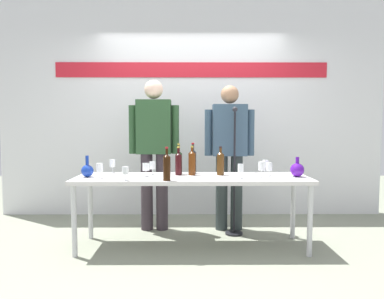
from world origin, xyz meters
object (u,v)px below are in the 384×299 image
at_px(decanter_blue_right, 297,170).
at_px(wine_glass_right_0, 262,166).
at_px(wine_glass_left_1, 146,167).
at_px(display_table, 192,182).
at_px(wine_glass_left_4, 112,164).
at_px(wine_bottle_5, 221,163).
at_px(wine_glass_left_2, 100,168).
at_px(wine_glass_right_3, 265,164).
at_px(wine_glass_right_1, 241,168).
at_px(presenter_right, 229,148).
at_px(wine_bottle_2, 193,161).
at_px(wine_glass_left_0, 152,166).
at_px(wine_bottle_4, 179,161).
at_px(wine_bottle_1, 178,163).
at_px(decanter_blue_left, 87,170).
at_px(wine_bottle_3, 192,162).
at_px(wine_glass_right_2, 269,167).
at_px(microphone_stand, 234,193).
at_px(wine_glass_left_3, 125,171).
at_px(wine_bottle_0, 167,166).
at_px(presenter_left, 154,145).

xyz_separation_m(decanter_blue_right, wine_glass_right_0, (-0.37, -0.07, 0.04)).
bearing_deg(wine_glass_left_1, wine_glass_right_0, -5.31).
relative_size(display_table, wine_glass_left_4, 15.93).
xyz_separation_m(wine_bottle_5, wine_glass_left_2, (-1.21, -0.20, -0.03)).
bearing_deg(wine_glass_right_0, wine_glass_right_3, 68.89).
height_order(wine_glass_right_0, wine_glass_right_1, wine_glass_right_0).
xyz_separation_m(presenter_right, wine_bottle_2, (-0.43, -0.37, -0.11)).
relative_size(display_table, wine_glass_left_0, 16.50).
bearing_deg(wine_bottle_4, wine_glass_left_4, 175.19).
relative_size(wine_bottle_2, wine_glass_right_3, 2.11).
relative_size(decanter_blue_right, wine_bottle_1, 0.67).
relative_size(decanter_blue_left, wine_bottle_3, 0.71).
xyz_separation_m(display_table, wine_glass_right_2, (0.77, -0.04, 0.16)).
xyz_separation_m(display_table, wine_glass_right_3, (0.76, 0.10, 0.17)).
relative_size(wine_glass_right_2, microphone_stand, 0.10).
distance_m(wine_glass_right_1, wine_glass_right_2, 0.32).
bearing_deg(presenter_right, wine_glass_left_2, -152.71).
height_order(display_table, wine_bottle_4, wine_bottle_4).
distance_m(wine_bottle_4, wine_bottle_5, 0.45).
height_order(display_table, wine_glass_left_4, wine_glass_left_4).
bearing_deg(wine_glass_left_1, wine_glass_left_4, 147.63).
bearing_deg(wine_bottle_4, wine_bottle_5, -12.83).
bearing_deg(wine_glass_left_1, decanter_blue_right, -1.40).
distance_m(wine_glass_left_1, wine_glass_right_2, 1.24).
distance_m(wine_bottle_5, wine_glass_left_2, 1.22).
bearing_deg(wine_bottle_4, wine_bottle_1, -90.15).
bearing_deg(wine_glass_left_3, wine_glass_right_2, 8.85).
bearing_deg(wine_glass_left_4, decanter_blue_left, -123.33).
distance_m(wine_glass_left_0, wine_glass_left_1, 0.12).
bearing_deg(wine_glass_left_4, wine_bottle_0, -39.78).
height_order(wine_glass_left_1, wine_glass_left_4, wine_glass_left_4).
bearing_deg(wine_glass_left_0, wine_glass_left_1, -115.25).
relative_size(wine_bottle_1, wine_glass_left_3, 2.28).
relative_size(wine_bottle_2, wine_glass_left_4, 2.25).
bearing_deg(wine_glass_right_3, wine_bottle_3, 179.67).
bearing_deg(wine_bottle_1, wine_glass_right_2, -8.68).
relative_size(display_table, wine_bottle_2, 7.09).
xyz_separation_m(wine_glass_left_4, wine_glass_right_3, (1.62, -0.16, 0.01)).
distance_m(presenter_left, wine_glass_left_4, 0.57).
distance_m(display_table, presenter_right, 0.81).
bearing_deg(wine_bottle_0, wine_glass_left_2, 166.57).
bearing_deg(presenter_left, wine_bottle_0, -76.58).
relative_size(wine_bottle_0, wine_bottle_1, 1.06).
height_order(presenter_left, wine_bottle_5, presenter_left).
bearing_deg(microphone_stand, wine_bottle_4, -161.51).
bearing_deg(wine_bottle_4, wine_glass_left_2, -158.83).
relative_size(wine_bottle_3, wine_bottle_5, 1.02).
bearing_deg(wine_bottle_0, presenter_left, 103.42).
xyz_separation_m(wine_bottle_0, wine_bottle_2, (0.25, 0.49, 0.00)).
relative_size(decanter_blue_right, wine_glass_left_3, 1.53).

